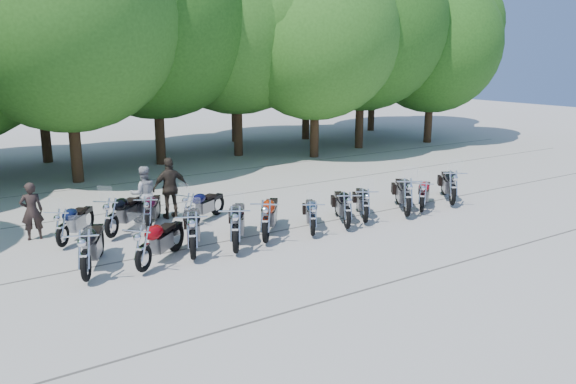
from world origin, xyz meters
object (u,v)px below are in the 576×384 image
motorcycle_2 (193,234)px  rider_2 (170,188)px  motorcycle_5 (313,217)px  motorcycle_11 (62,227)px  rider_1 (144,194)px  motorcycle_8 (408,196)px  motorcycle_4 (266,220)px  motorcycle_7 (366,205)px  motorcycle_12 (111,217)px  rider_0 (32,211)px  motorcycle_1 (143,248)px  motorcycle_0 (85,254)px  motorcycle_14 (189,208)px  motorcycle_3 (236,228)px  motorcycle_13 (148,213)px  motorcycle_6 (347,209)px  motorcycle_10 (453,187)px  motorcycle_9 (423,196)px

motorcycle_2 → rider_2: bearing=-79.4°
motorcycle_5 → motorcycle_11: motorcycle_11 is taller
motorcycle_2 → rider_1: rider_1 is taller
motorcycle_8 → motorcycle_4: bearing=33.6°
motorcycle_7 → motorcycle_8: motorcycle_8 is taller
motorcycle_2 → motorcycle_8: bearing=-156.0°
motorcycle_5 → motorcycle_12: size_ratio=0.88×
motorcycle_11 → rider_0: bearing=-31.8°
motorcycle_11 → motorcycle_12: 1.27m
motorcycle_11 → motorcycle_2: bearing=169.0°
rider_0 → motorcycle_11: bearing=115.3°
motorcycle_1 → motorcycle_7: size_ratio=1.04×
motorcycle_5 → motorcycle_0: bearing=31.2°
rider_0 → motorcycle_8: bearing=161.8°
motorcycle_14 → rider_0: bearing=40.9°
motorcycle_14 → rider_1: rider_1 is taller
rider_1 → motorcycle_3: bearing=110.7°
motorcycle_11 → motorcycle_12: size_ratio=0.91×
motorcycle_4 → motorcycle_12: size_ratio=1.05×
motorcycle_7 → motorcycle_13: 6.22m
motorcycle_3 → motorcycle_2: bearing=22.3°
motorcycle_4 → motorcycle_7: 3.38m
motorcycle_6 → motorcycle_10: 4.51m
motorcycle_7 → motorcycle_4: bearing=33.4°
motorcycle_2 → motorcycle_1: bearing=30.1°
motorcycle_11 → motorcycle_14: 3.48m
motorcycle_12 → motorcycle_13: 1.01m
motorcycle_6 → motorcycle_7: (0.82, 0.17, -0.02)m
motorcycle_11 → motorcycle_8: bearing=-159.6°
motorcycle_14 → rider_0: (-3.97, 1.28, 0.22)m
motorcycle_3 → rider_0: size_ratio=1.58×
motorcycle_6 → rider_0: 8.59m
motorcycle_7 → motorcycle_11: size_ratio=1.02×
motorcycle_2 → motorcycle_12: size_ratio=1.07×
motorcycle_0 → motorcycle_9: size_ratio=1.14×
motorcycle_13 → motorcycle_6: bearing=178.6°
motorcycle_12 → motorcycle_2: bearing=156.3°
motorcycle_0 → rider_1: 4.87m
motorcycle_10 → rider_1: size_ratio=1.47×
motorcycle_7 → motorcycle_14: bearing=3.6°
motorcycle_1 → motorcycle_6: motorcycle_1 is taller
motorcycle_9 → motorcycle_10: 1.45m
motorcycle_12 → rider_2: rider_2 is taller
motorcycle_10 → motorcycle_13: motorcycle_10 is taller
motorcycle_8 → motorcycle_12: motorcycle_8 is taller
motorcycle_0 → motorcycle_5: motorcycle_0 is taller
motorcycle_0 → motorcycle_9: (10.22, 0.01, -0.08)m
motorcycle_2 → motorcycle_5: bearing=-155.9°
motorcycle_12 → motorcycle_6: bearing=-162.3°
motorcycle_1 → motorcycle_13: 3.05m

